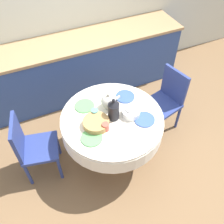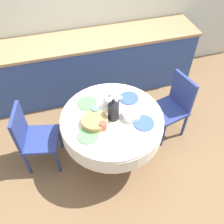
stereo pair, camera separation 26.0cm
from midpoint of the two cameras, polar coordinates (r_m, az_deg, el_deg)
The scene contains 18 objects.
ground_plane at distance 3.25m, azimuth -2.32°, elevation -10.02°, with size 12.00×12.00×0.00m, color brown.
wall_back at distance 3.69m, azimuth -13.99°, elevation 23.10°, with size 7.00×0.05×2.60m.
kitchen_counter at distance 3.82m, azimuth -10.45°, elevation 9.78°, with size 3.24×0.64×0.91m.
dining_table at distance 2.76m, azimuth -2.70°, elevation -3.11°, with size 1.12×1.12×0.74m.
chair_left at distance 3.28m, azimuth 10.16°, elevation 2.99°, with size 0.48×0.48×0.87m.
chair_right at distance 2.92m, azimuth -20.38°, elevation -7.38°, with size 0.47×0.47×0.87m.
plate_near_left at distance 2.49m, azimuth -7.64°, elevation -6.05°, with size 0.22×0.22×0.01m, color #5BA85B.
cup_near_left at distance 2.52m, azimuth -4.46°, elevation -3.58°, with size 0.07×0.07×0.09m, color #CC4C3D.
plate_near_right at distance 2.63m, azimuth 4.65°, elevation -1.86°, with size 0.22×0.22×0.01m, color #3856AD.
cup_near_right at distance 2.64m, azimuth 1.12°, elevation -0.19°, with size 0.07×0.07×0.09m, color white.
plate_far_left at distance 2.79m, azimuth -8.96°, elevation 1.26°, with size 0.22×0.22×0.01m, color #5BA85B.
cup_far_left at distance 2.65m, azimuth -6.76°, elevation -0.38°, with size 0.07×0.07×0.09m, color #5BA39E.
plate_far_right at distance 2.87m, azimuth 0.44°, elevation 3.42°, with size 0.22×0.22×0.01m, color #3856AD.
cup_far_right at distance 2.75m, azimuth -2.29°, elevation 2.14°, with size 0.07×0.07×0.09m, color #28282D.
coffee_carafe at distance 2.57m, azimuth -2.54°, elevation 0.30°, with size 0.12×0.12×0.28m.
teapot at distance 2.69m, azimuth -3.57°, elevation 2.30°, with size 0.22×0.16×0.21m.
bread_basket at distance 2.57m, azimuth -6.55°, elevation -2.70°, with size 0.27×0.27×0.07m, color #AD844C.
fruit_bowl at distance 2.65m, azimuth 1.55°, elevation -0.30°, with size 0.19×0.19×0.07m, color silver.
Camera 1 is at (-0.72, -1.61, 2.73)m, focal length 40.00 mm.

